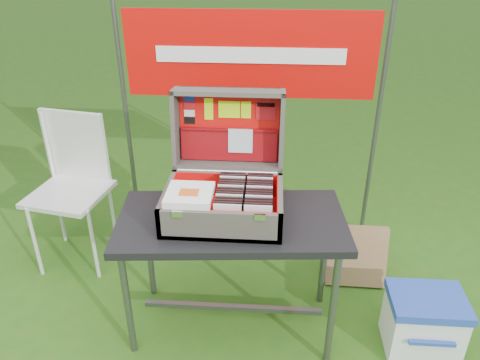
# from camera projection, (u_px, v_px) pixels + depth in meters

# --- Properties ---
(ground) EXTENTS (80.00, 80.00, 0.00)m
(ground) POSITION_uv_depth(u_px,v_px,m) (238.00, 335.00, 2.61)
(ground) COLOR #235514
(ground) RESTS_ON ground
(table) EXTENTS (1.19, 0.67, 0.72)m
(table) POSITION_uv_depth(u_px,v_px,m) (232.00, 274.00, 2.52)
(table) COLOR black
(table) RESTS_ON ground
(table_top) EXTENTS (1.19, 0.67, 0.04)m
(table_top) POSITION_uv_depth(u_px,v_px,m) (232.00, 222.00, 2.36)
(table_top) COLOR black
(table_top) RESTS_ON ground
(table_leg_fl) EXTENTS (0.04, 0.04, 0.68)m
(table_leg_fl) POSITION_uv_depth(u_px,v_px,m) (127.00, 302.00, 2.36)
(table_leg_fl) COLOR #59595B
(table_leg_fl) RESTS_ON ground
(table_leg_fr) EXTENTS (0.04, 0.04, 0.68)m
(table_leg_fr) POSITION_uv_depth(u_px,v_px,m) (332.00, 312.00, 2.30)
(table_leg_fr) COLOR #59595B
(table_leg_fr) RESTS_ON ground
(table_leg_bl) EXTENTS (0.04, 0.04, 0.68)m
(table_leg_bl) POSITION_uv_depth(u_px,v_px,m) (149.00, 248.00, 2.76)
(table_leg_bl) COLOR #59595B
(table_leg_bl) RESTS_ON ground
(table_leg_br) EXTENTS (0.04, 0.04, 0.68)m
(table_leg_br) POSITION_uv_depth(u_px,v_px,m) (324.00, 256.00, 2.70)
(table_leg_br) COLOR #59595B
(table_leg_br) RESTS_ON ground
(table_brace) EXTENTS (1.00, 0.03, 0.03)m
(table_brace) POSITION_uv_depth(u_px,v_px,m) (232.00, 307.00, 2.63)
(table_brace) COLOR #59595B
(table_brace) RESTS_ON ground
(suitcase) EXTENTS (0.58, 0.58, 0.56)m
(suitcase) POSITION_uv_depth(u_px,v_px,m) (224.00, 163.00, 2.27)
(suitcase) COLOR #4E4942
(suitcase) RESTS_ON table
(suitcase_base_bottom) EXTENTS (0.58, 0.42, 0.02)m
(suitcase_base_bottom) POSITION_uv_depth(u_px,v_px,m) (224.00, 216.00, 2.35)
(suitcase_base_bottom) COLOR #4E4942
(suitcase_base_bottom) RESTS_ON table_top
(suitcase_base_wall_front) EXTENTS (0.58, 0.02, 0.16)m
(suitcase_base_wall_front) POSITION_uv_depth(u_px,v_px,m) (219.00, 227.00, 2.14)
(suitcase_base_wall_front) COLOR #4E4942
(suitcase_base_wall_front) RESTS_ON table_top
(suitcase_base_wall_back) EXTENTS (0.58, 0.02, 0.16)m
(suitcase_base_wall_back) POSITION_uv_depth(u_px,v_px,m) (227.00, 186.00, 2.49)
(suitcase_base_wall_back) COLOR #4E4942
(suitcase_base_wall_back) RESTS_ON table_top
(suitcase_base_wall_left) EXTENTS (0.02, 0.42, 0.16)m
(suitcase_base_wall_left) POSITION_uv_depth(u_px,v_px,m) (168.00, 203.00, 2.33)
(suitcase_base_wall_left) COLOR #4E4942
(suitcase_base_wall_left) RESTS_ON table_top
(suitcase_base_wall_right) EXTENTS (0.02, 0.42, 0.16)m
(suitcase_base_wall_right) POSITION_uv_depth(u_px,v_px,m) (280.00, 207.00, 2.30)
(suitcase_base_wall_right) COLOR #4E4942
(suitcase_base_wall_right) RESTS_ON table_top
(suitcase_liner_floor) EXTENTS (0.54, 0.37, 0.01)m
(suitcase_liner_floor) POSITION_uv_depth(u_px,v_px,m) (223.00, 214.00, 2.34)
(suitcase_liner_floor) COLOR #E50B00
(suitcase_liner_floor) RESTS_ON suitcase_base_bottom
(suitcase_latch_left) EXTENTS (0.05, 0.01, 0.03)m
(suitcase_latch_left) POSITION_uv_depth(u_px,v_px,m) (177.00, 214.00, 2.11)
(suitcase_latch_left) COLOR silver
(suitcase_latch_left) RESTS_ON suitcase_base_wall_front
(suitcase_latch_right) EXTENTS (0.05, 0.01, 0.03)m
(suitcase_latch_right) POSITION_uv_depth(u_px,v_px,m) (260.00, 217.00, 2.09)
(suitcase_latch_right) COLOR silver
(suitcase_latch_right) RESTS_ON suitcase_base_wall_front
(suitcase_hinge) EXTENTS (0.52, 0.02, 0.02)m
(suitcase_hinge) POSITION_uv_depth(u_px,v_px,m) (227.00, 172.00, 2.46)
(suitcase_hinge) COLOR silver
(suitcase_hinge) RESTS_ON suitcase_base_wall_back
(suitcase_lid_back) EXTENTS (0.58, 0.07, 0.42)m
(suitcase_lid_back) POSITION_uv_depth(u_px,v_px,m) (230.00, 126.00, 2.52)
(suitcase_lid_back) COLOR #4E4942
(suitcase_lid_back) RESTS_ON suitcase_base_wall_back
(suitcase_lid_rim_far) EXTENTS (0.58, 0.16, 0.04)m
(suitcase_lid_rim_far) POSITION_uv_depth(u_px,v_px,m) (228.00, 92.00, 2.39)
(suitcase_lid_rim_far) COLOR #4E4942
(suitcase_lid_rim_far) RESTS_ON suitcase_lid_back
(suitcase_lid_rim_near) EXTENTS (0.58, 0.16, 0.04)m
(suitcase_lid_rim_near) POSITION_uv_depth(u_px,v_px,m) (228.00, 165.00, 2.53)
(suitcase_lid_rim_near) COLOR #4E4942
(suitcase_lid_rim_near) RESTS_ON suitcase_lid_back
(suitcase_lid_rim_left) EXTENTS (0.02, 0.20, 0.43)m
(suitcase_lid_rim_left) POSITION_uv_depth(u_px,v_px,m) (176.00, 128.00, 2.48)
(suitcase_lid_rim_left) COLOR #4E4942
(suitcase_lid_rim_left) RESTS_ON suitcase_lid_back
(suitcase_lid_rim_right) EXTENTS (0.02, 0.20, 0.43)m
(suitcase_lid_rim_right) POSITION_uv_depth(u_px,v_px,m) (282.00, 131.00, 2.44)
(suitcase_lid_rim_right) COLOR #4E4942
(suitcase_lid_rim_right) RESTS_ON suitcase_lid_back
(suitcase_lid_liner) EXTENTS (0.53, 0.05, 0.36)m
(suitcase_lid_liner) POSITION_uv_depth(u_px,v_px,m) (229.00, 127.00, 2.51)
(suitcase_lid_liner) COLOR #E50B00
(suitcase_lid_liner) RESTS_ON suitcase_lid_back
(suitcase_liner_wall_front) EXTENTS (0.54, 0.01, 0.13)m
(suitcase_liner_wall_front) POSITION_uv_depth(u_px,v_px,m) (219.00, 223.00, 2.15)
(suitcase_liner_wall_front) COLOR #E50B00
(suitcase_liner_wall_front) RESTS_ON suitcase_base_bottom
(suitcase_liner_wall_back) EXTENTS (0.54, 0.01, 0.13)m
(suitcase_liner_wall_back) POSITION_uv_depth(u_px,v_px,m) (227.00, 185.00, 2.47)
(suitcase_liner_wall_back) COLOR #E50B00
(suitcase_liner_wall_back) RESTS_ON suitcase_base_bottom
(suitcase_liner_wall_left) EXTENTS (0.01, 0.37, 0.13)m
(suitcase_liner_wall_left) POSITION_uv_depth(u_px,v_px,m) (170.00, 201.00, 2.33)
(suitcase_liner_wall_left) COLOR #E50B00
(suitcase_liner_wall_left) RESTS_ON suitcase_base_bottom
(suitcase_liner_wall_right) EXTENTS (0.01, 0.37, 0.13)m
(suitcase_liner_wall_right) POSITION_uv_depth(u_px,v_px,m) (277.00, 205.00, 2.29)
(suitcase_liner_wall_right) COLOR #E50B00
(suitcase_liner_wall_right) RESTS_ON suitcase_base_bottom
(suitcase_lid_pocket) EXTENTS (0.52, 0.05, 0.17)m
(suitcase_lid_pocket) POSITION_uv_depth(u_px,v_px,m) (229.00, 145.00, 2.52)
(suitcase_lid_pocket) COLOR maroon
(suitcase_lid_pocket) RESTS_ON suitcase_lid_liner
(suitcase_pocket_edge) EXTENTS (0.51, 0.02, 0.02)m
(suitcase_pocket_edge) POSITION_uv_depth(u_px,v_px,m) (229.00, 130.00, 2.49)
(suitcase_pocket_edge) COLOR maroon
(suitcase_pocket_edge) RESTS_ON suitcase_lid_pocket
(suitcase_pocket_cd) EXTENTS (0.13, 0.03, 0.13)m
(suitcase_pocket_cd) POSITION_uv_depth(u_px,v_px,m) (240.00, 141.00, 2.49)
(suitcase_pocket_cd) COLOR silver
(suitcase_pocket_cd) RESTS_ON suitcase_lid_pocket
(lid_sticker_cc_a) EXTENTS (0.06, 0.01, 0.04)m
(lid_sticker_cc_a) POSITION_uv_depth(u_px,v_px,m) (189.00, 98.00, 2.46)
(lid_sticker_cc_a) COLOR #1933B2
(lid_sticker_cc_a) RESTS_ON suitcase_lid_liner
(lid_sticker_cc_b) EXTENTS (0.06, 0.01, 0.04)m
(lid_sticker_cc_b) POSITION_uv_depth(u_px,v_px,m) (189.00, 106.00, 2.47)
(lid_sticker_cc_b) COLOR #B31219
(lid_sticker_cc_b) RESTS_ON suitcase_lid_liner
(lid_sticker_cc_c) EXTENTS (0.06, 0.01, 0.04)m
(lid_sticker_cc_c) POSITION_uv_depth(u_px,v_px,m) (189.00, 113.00, 2.49)
(lid_sticker_cc_c) COLOR white
(lid_sticker_cc_c) RESTS_ON suitcase_lid_liner
(lid_sticker_cc_d) EXTENTS (0.06, 0.01, 0.04)m
(lid_sticker_cc_d) POSITION_uv_depth(u_px,v_px,m) (190.00, 120.00, 2.50)
(lid_sticker_cc_d) COLOR black
(lid_sticker_cc_d) RESTS_ON suitcase_lid_liner
(lid_card_neon_tall) EXTENTS (0.05, 0.02, 0.11)m
(lid_card_neon_tall) POSITION_uv_depth(u_px,v_px,m) (209.00, 109.00, 2.47)
(lid_card_neon_tall) COLOR #C4F80C
(lid_card_neon_tall) RESTS_ON suitcase_lid_liner
(lid_card_neon_main) EXTENTS (0.11, 0.01, 0.09)m
(lid_card_neon_main) POSITION_uv_depth(u_px,v_px,m) (229.00, 110.00, 2.47)
(lid_card_neon_main) COLOR #C4F80C
(lid_card_neon_main) RESTS_ON suitcase_lid_liner
(lid_card_neon_small) EXTENTS (0.05, 0.01, 0.09)m
(lid_card_neon_small) POSITION_uv_depth(u_px,v_px,m) (246.00, 110.00, 2.46)
(lid_card_neon_small) COLOR #C4F80C
(lid_card_neon_small) RESTS_ON suitcase_lid_liner
(lid_sticker_band) EXTENTS (0.10, 0.02, 0.10)m
(lid_sticker_band) POSITION_uv_depth(u_px,v_px,m) (266.00, 110.00, 2.45)
(lid_sticker_band) COLOR #B31219
(lid_sticker_band) RESTS_ON suitcase_lid_liner
(lid_sticker_band_bar) EXTENTS (0.09, 0.01, 0.02)m
(lid_sticker_band_bar) POSITION_uv_depth(u_px,v_px,m) (266.00, 105.00, 2.44)
(lid_sticker_band_bar) COLOR black
(lid_sticker_band_bar) RESTS_ON suitcase_lid_liner
(cd_left_0) EXTENTS (0.13, 0.01, 0.15)m
(cd_left_0) POSITION_uv_depth(u_px,v_px,m) (228.00, 218.00, 2.16)
(cd_left_0) COLOR silver
(cd_left_0) RESTS_ON suitcase_liner_floor
(cd_left_1) EXTENTS (0.13, 0.01, 0.15)m
(cd_left_1) POSITION_uv_depth(u_px,v_px,m) (228.00, 216.00, 2.18)
(cd_left_1) COLOR black
(cd_left_1) RESTS_ON suitcase_liner_floor
(cd_left_2) EXTENTS (0.13, 0.01, 0.15)m
(cd_left_2) POSITION_uv_depth(u_px,v_px,m) (228.00, 213.00, 2.20)
(cd_left_2) COLOR black
(cd_left_2) RESTS_ON suitcase_liner_floor
(cd_left_3) EXTENTS (0.13, 0.01, 0.15)m
(cd_left_3) POSITION_uv_depth(u_px,v_px,m) (229.00, 210.00, 2.22)
(cd_left_3) COLOR black
(cd_left_3) RESTS_ON suitcase_liner_floor
(cd_left_4) EXTENTS (0.13, 0.01, 0.15)m
(cd_left_4) POSITION_uv_depth(u_px,v_px,m) (229.00, 208.00, 2.24)
(cd_left_4) COLOR silver
(cd_left_4) RESTS_ON suitcase_liner_floor
(cd_left_5) EXTENTS (0.13, 0.01, 0.15)m
(cd_left_5) POSITION_uv_depth(u_px,v_px,m) (230.00, 205.00, 2.26)
(cd_left_5) COLOR black
(cd_left_5) RESTS_ON suitcase_liner_floor
(cd_left_6) EXTENTS (0.13, 0.01, 0.15)m
(cd_left_6) POSITION_uv_depth(u_px,v_px,m) (230.00, 203.00, 2.28)
(cd_left_6) COLOR black
(cd_left_6) RESTS_ON suitcase_liner_floor
(cd_left_7) EXTENTS (0.13, 0.01, 0.15)m
(cd_left_7) POSITION_uv_depth(u_px,v_px,m) (231.00, 201.00, 2.30)
(cd_left_7) COLOR black
(cd_left_7) RESTS_ON suitcase_liner_floor
(cd_left_8) EXTENTS (0.13, 0.01, 0.15)m
(cd_left_8) POSITION_uv_depth(u_px,v_px,m) (231.00, 198.00, 2.32)
(cd_left_8) COLOR silver
(cd_left_8) RESTS_ON suitcase_liner_floor
(cd_left_9) EXTENTS (0.13, 0.01, 0.15)m
(cd_left_9) POSITION_uv_depth(u_px,v_px,m) (231.00, 196.00, 2.34)
(cd_left_9) COLOR black
(cd_left_9) RESTS_ON suitcase_liner_floor
(cd_left_10) EXTENTS (0.13, 0.01, 0.15)m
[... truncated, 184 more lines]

